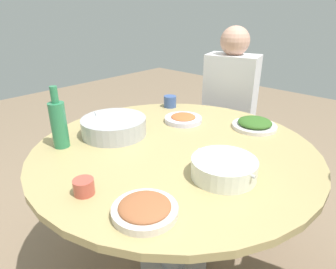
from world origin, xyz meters
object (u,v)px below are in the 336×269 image
object	(u,v)px
dish_tofu_braise	(183,119)
rice_bowl	(114,126)
dish_greens	(255,124)
tea_cup_near	(84,187)
soup_bowl	(224,169)
tea_cup_far	(170,101)
diner_right	(230,93)
dish_stirfry	(145,209)
green_bottle	(59,123)
stool_for_diner_right	(224,162)
round_dining_table	(174,171)

from	to	relation	value
dish_tofu_braise	rice_bowl	bearing A→B (deg)	159.34
dish_greens	dish_tofu_braise	xyz separation A→B (m)	(-0.18, 0.33, -0.00)
tea_cup_near	soup_bowl	bearing A→B (deg)	-34.75
rice_bowl	dish_greens	world-z (taller)	rice_bowl
soup_bowl	dish_greens	xyz separation A→B (m)	(0.52, 0.14, -0.01)
tea_cup_far	diner_right	xyz separation A→B (m)	(0.43, -0.18, -0.00)
soup_bowl	dish_stirfry	distance (m)	0.35
dish_stirfry	green_bottle	world-z (taller)	green_bottle
stool_for_diner_right	rice_bowl	bearing A→B (deg)	174.75
dish_greens	tea_cup_near	world-z (taller)	same
dish_tofu_braise	dish_stirfry	xyz separation A→B (m)	(-0.69, -0.42, 0.00)
soup_bowl	tea_cup_far	distance (m)	0.85
rice_bowl	dish_greens	size ratio (longest dim) A/B	1.38
green_bottle	tea_cup_far	bearing A→B (deg)	1.60
dish_tofu_braise	green_bottle	world-z (taller)	green_bottle
dish_tofu_braise	tea_cup_far	xyz separation A→B (m)	(0.14, 0.23, 0.02)
tea_cup_far	stool_for_diner_right	bearing A→B (deg)	-22.21
soup_bowl	dish_tofu_braise	distance (m)	0.58
dish_greens	tea_cup_near	xyz separation A→B (m)	(-0.93, 0.14, 0.01)
rice_bowl	tea_cup_near	bearing A→B (deg)	-139.49
rice_bowl	diner_right	world-z (taller)	diner_right
round_dining_table	dish_tofu_braise	world-z (taller)	dish_tofu_braise
tea_cup_far	green_bottle	bearing A→B (deg)	-178.40
dish_greens	tea_cup_far	distance (m)	0.56
round_dining_table	dish_tofu_braise	size ratio (longest dim) A/B	6.25
soup_bowl	diner_right	bearing A→B (deg)	30.35
dish_tofu_braise	stool_for_diner_right	size ratio (longest dim) A/B	0.45
rice_bowl	tea_cup_far	size ratio (longest dim) A/B	4.07
dish_tofu_braise	soup_bowl	bearing A→B (deg)	-125.09
dish_tofu_braise	round_dining_table	bearing A→B (deg)	-147.29
green_bottle	diner_right	xyz separation A→B (m)	(1.18, -0.15, -0.08)
soup_bowl	tea_cup_near	xyz separation A→B (m)	(-0.42, 0.29, -0.01)
green_bottle	stool_for_diner_right	world-z (taller)	green_bottle
rice_bowl	tea_cup_near	world-z (taller)	rice_bowl
dish_greens	tea_cup_far	bearing A→B (deg)	94.21
dish_stirfry	stool_for_diner_right	xyz separation A→B (m)	(1.25, 0.47, -0.53)
soup_bowl	green_bottle	size ratio (longest dim) A/B	0.96
rice_bowl	dish_stirfry	bearing A→B (deg)	-119.60
soup_bowl	tea_cup_near	size ratio (longest dim) A/B	3.75
rice_bowl	diner_right	xyz separation A→B (m)	(0.94, -0.09, -0.01)
rice_bowl	dish_stirfry	distance (m)	0.64
tea_cup_near	stool_for_diner_right	bearing A→B (deg)	10.36
soup_bowl	dish_tofu_braise	bearing A→B (deg)	54.91
dish_stirfry	tea_cup_far	xyz separation A→B (m)	(0.83, 0.65, 0.02)
rice_bowl	tea_cup_far	distance (m)	0.52
dish_tofu_braise	diner_right	distance (m)	0.57
rice_bowl	stool_for_diner_right	world-z (taller)	rice_bowl
rice_bowl	tea_cup_far	bearing A→B (deg)	9.91
green_bottle	stool_for_diner_right	size ratio (longest dim) A/B	0.62
diner_right	soup_bowl	bearing A→B (deg)	-149.65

